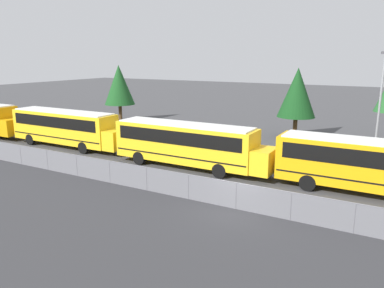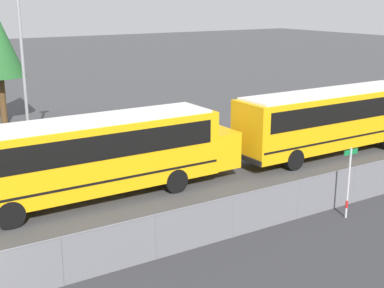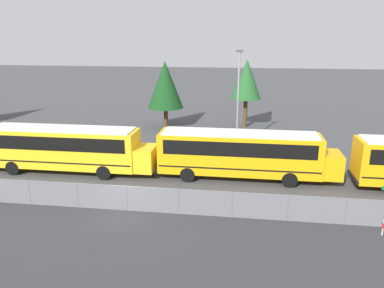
{
  "view_description": "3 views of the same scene",
  "coord_description": "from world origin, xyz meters",
  "px_view_note": "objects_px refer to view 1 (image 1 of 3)",
  "views": [
    {
      "loc": [
        7.4,
        -18.17,
        8.25
      ],
      "look_at": [
        -5.49,
        4.81,
        2.11
      ],
      "focal_mm": 35.0,
      "sensor_mm": 36.0,
      "label": 1
    },
    {
      "loc": [
        -1.22,
        -13.69,
        8.07
      ],
      "look_at": [
        10.87,
        5.38,
        1.88
      ],
      "focal_mm": 50.0,
      "sensor_mm": 36.0,
      "label": 2
    },
    {
      "loc": [
        6.5,
        -19.22,
        9.9
      ],
      "look_at": [
        2.93,
        6.3,
        2.36
      ],
      "focal_mm": 35.0,
      "sensor_mm": 36.0,
      "label": 3
    }
  ],
  "objects_px": {
    "school_bus_3": "(377,164)",
    "tree_1": "(297,93)",
    "light_pole": "(380,105)",
    "school_bus_2": "(188,142)",
    "tree_2": "(119,85)",
    "school_bus_1": "(66,126)"
  },
  "relations": [
    {
      "from": "school_bus_2",
      "to": "light_pole",
      "type": "height_order",
      "value": "light_pole"
    },
    {
      "from": "tree_2",
      "to": "tree_1",
      "type": "bearing_deg",
      "value": 2.01
    },
    {
      "from": "light_pole",
      "to": "tree_1",
      "type": "distance_m",
      "value": 10.51
    },
    {
      "from": "light_pole",
      "to": "school_bus_2",
      "type": "bearing_deg",
      "value": -147.27
    },
    {
      "from": "tree_2",
      "to": "light_pole",
      "type": "bearing_deg",
      "value": -11.28
    },
    {
      "from": "light_pole",
      "to": "tree_2",
      "type": "bearing_deg",
      "value": 168.72
    },
    {
      "from": "school_bus_1",
      "to": "tree_1",
      "type": "relative_size",
      "value": 1.75
    },
    {
      "from": "tree_1",
      "to": "tree_2",
      "type": "distance_m",
      "value": 22.59
    },
    {
      "from": "school_bus_3",
      "to": "tree_1",
      "type": "xyz_separation_m",
      "value": [
        -8.51,
        14.37,
        2.69
      ]
    },
    {
      "from": "school_bus_1",
      "to": "tree_1",
      "type": "bearing_deg",
      "value": 39.34
    },
    {
      "from": "school_bus_2",
      "to": "tree_2",
      "type": "bearing_deg",
      "value": 142.45
    },
    {
      "from": "school_bus_3",
      "to": "light_pole",
      "type": "height_order",
      "value": "light_pole"
    },
    {
      "from": "light_pole",
      "to": "tree_1",
      "type": "xyz_separation_m",
      "value": [
        -7.94,
        6.88,
        -0.01
      ]
    },
    {
      "from": "tree_1",
      "to": "school_bus_1",
      "type": "bearing_deg",
      "value": -140.66
    },
    {
      "from": "school_bus_1",
      "to": "tree_2",
      "type": "height_order",
      "value": "tree_2"
    },
    {
      "from": "school_bus_1",
      "to": "light_pole",
      "type": "distance_m",
      "value": 26.8
    },
    {
      "from": "school_bus_3",
      "to": "tree_1",
      "type": "relative_size",
      "value": 1.75
    },
    {
      "from": "school_bus_3",
      "to": "light_pole",
      "type": "distance_m",
      "value": 7.98
    },
    {
      "from": "school_bus_3",
      "to": "tree_1",
      "type": "distance_m",
      "value": 16.91
    },
    {
      "from": "school_bus_2",
      "to": "tree_2",
      "type": "height_order",
      "value": "tree_2"
    },
    {
      "from": "school_bus_3",
      "to": "tree_2",
      "type": "xyz_separation_m",
      "value": [
        -31.09,
        13.58,
        2.73
      ]
    },
    {
      "from": "light_pole",
      "to": "tree_2",
      "type": "xyz_separation_m",
      "value": [
        -30.52,
        6.09,
        0.03
      ]
    }
  ]
}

